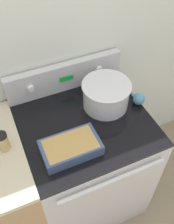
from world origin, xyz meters
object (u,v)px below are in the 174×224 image
object	(u,v)px
casserole_dish	(71,147)
ladle	(138,98)
spice_jar_black_cap	(3,142)
mixing_bowl	(106,94)

from	to	relation	value
casserole_dish	ladle	xyz separation A→B (m)	(0.52, 0.18, -0.00)
spice_jar_black_cap	ladle	bearing A→B (deg)	1.65
mixing_bowl	spice_jar_black_cap	xyz separation A→B (m)	(-0.64, -0.08, -0.02)
mixing_bowl	casserole_dish	size ratio (longest dim) A/B	0.95
mixing_bowl	spice_jar_black_cap	bearing A→B (deg)	-172.60
casserole_dish	spice_jar_black_cap	distance (m)	0.35
casserole_dish	ladle	world-z (taller)	ladle
mixing_bowl	ladle	size ratio (longest dim) A/B	1.02
spice_jar_black_cap	mixing_bowl	bearing A→B (deg)	7.40
mixing_bowl	ladle	world-z (taller)	mixing_bowl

